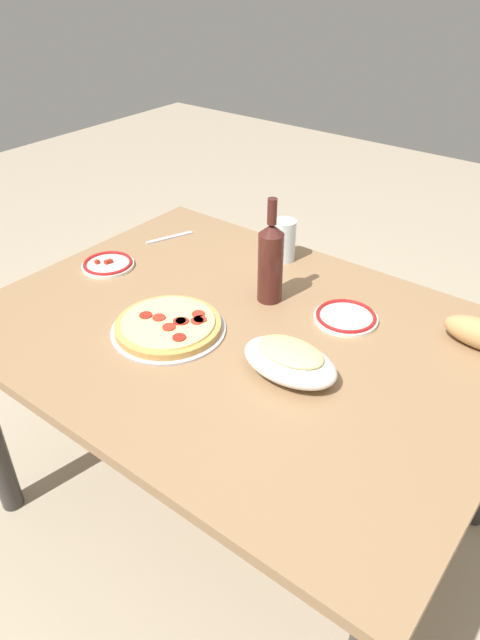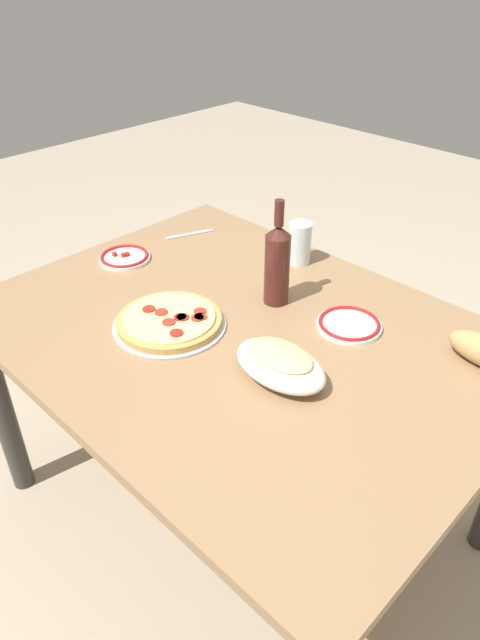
{
  "view_description": "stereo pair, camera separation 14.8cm",
  "coord_description": "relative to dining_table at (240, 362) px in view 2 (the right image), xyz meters",
  "views": [
    {
      "loc": [
        0.75,
        -0.97,
        1.6
      ],
      "look_at": [
        0.0,
        0.0,
        0.77
      ],
      "focal_mm": 32.11,
      "sensor_mm": 36.0,
      "label": 1
    },
    {
      "loc": [
        0.86,
        -0.87,
        1.6
      ],
      "look_at": [
        0.0,
        0.0,
        0.77
      ],
      "focal_mm": 32.11,
      "sensor_mm": 36.0,
      "label": 2
    }
  ],
  "objects": [
    {
      "name": "pepperoni_pizza",
      "position": [
        -0.14,
        -0.12,
        0.12
      ],
      "size": [
        0.3,
        0.3,
        0.03
      ],
      "color": "#B7B7BC",
      "rests_on": "dining_table"
    },
    {
      "name": "side_plate_near",
      "position": [
        0.2,
        0.21,
        0.12
      ],
      "size": [
        0.17,
        0.17,
        0.02
      ],
      "color": "white",
      "rests_on": "dining_table"
    },
    {
      "name": "fork_left",
      "position": [
        -0.52,
        0.28,
        0.11
      ],
      "size": [
        0.08,
        0.16,
        0.0
      ],
      "primitive_type": "cube",
      "rotation": [
        0.0,
        0.0,
        4.33
      ],
      "color": "#B7B7BC",
      "rests_on": "dining_table"
    },
    {
      "name": "side_plate_far",
      "position": [
        -0.53,
        0.02,
        0.12
      ],
      "size": [
        0.16,
        0.16,
        0.02
      ],
      "color": "white",
      "rests_on": "dining_table"
    },
    {
      "name": "wine_bottle",
      "position": [
        -0.03,
        0.17,
        0.23
      ],
      "size": [
        0.07,
        0.07,
        0.3
      ],
      "color": "#471E19",
      "rests_on": "dining_table"
    },
    {
      "name": "water_glass",
      "position": [
        -0.13,
        0.4,
        0.17
      ],
      "size": [
        0.07,
        0.07,
        0.13
      ],
      "primitive_type": "cylinder",
      "color": "silver",
      "rests_on": "dining_table"
    },
    {
      "name": "ground_plane",
      "position": [
        0.0,
        0.0,
        -0.63
      ],
      "size": [
        8.0,
        8.0,
        0.0
      ],
      "primitive_type": "plane",
      "color": "tan",
      "rests_on": "ground"
    },
    {
      "name": "baked_pasta_dish",
      "position": [
        0.2,
        -0.07,
        0.15
      ],
      "size": [
        0.24,
        0.15,
        0.08
      ],
      "color": "white",
      "rests_on": "dining_table"
    },
    {
      "name": "dining_table",
      "position": [
        0.0,
        0.0,
        0.0
      ],
      "size": [
        1.37,
        1.02,
        0.74
      ],
      "color": "#93704C",
      "rests_on": "ground"
    }
  ]
}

